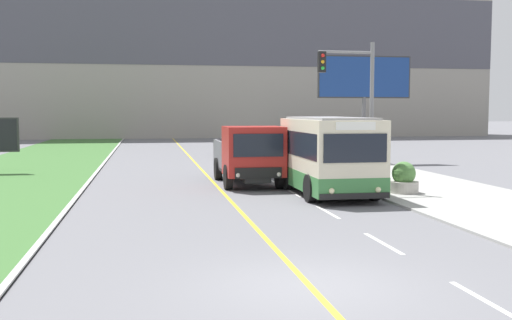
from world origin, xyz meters
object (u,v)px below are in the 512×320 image
Objects in this scene: city_bus at (329,156)px; dump_truck at (250,156)px; planter_round_second at (359,167)px; billboard_large at (364,81)px; planter_round_near at (404,179)px; traffic_light_mast at (356,98)px; car_distant at (244,146)px.

city_bus is 4.16m from dump_truck.
city_bus reaches higher than planter_round_second.
dump_truck is 0.94× the size of billboard_large.
planter_round_second is at bearing 57.83° from city_bus.
billboard_large reaches higher than dump_truck.
planter_round_near is (5.42, -3.72, -0.70)m from dump_truck.
traffic_light_mast reaches higher than planter_round_near.
city_bus is 1.01× the size of traffic_light_mast.
city_bus is at bearing -52.49° from dump_truck.
car_distant is at bearing 128.52° from billboard_large.
planter_round_near is 1.00× the size of planter_round_second.
city_bus reaches higher than car_distant.
traffic_light_mast is at bearing -86.79° from car_distant.
planter_round_near is at bearing -82.36° from car_distant.
planter_round_second is (5.49, 1.42, -0.70)m from dump_truck.
traffic_light_mast is 0.90× the size of billboard_large.
billboard_large is at bearing 64.33° from city_bus.
city_bus is at bearing 171.59° from planter_round_near.
car_distant is 10.94m from billboard_large.
city_bus is 0.91× the size of billboard_large.
dump_truck reaches higher than planter_round_second.
traffic_light_mast is at bearing 155.91° from planter_round_near.
billboard_large is 14.59m from planter_round_near.
dump_truck is 17.77m from car_distant.
city_bus is 5.64m from planter_round_second.
planter_round_second is (2.93, -16.15, -0.08)m from car_distant.
car_distant is (2.56, 17.57, -0.62)m from dump_truck.
traffic_light_mast is at bearing 15.75° from city_bus.
billboard_large reaches higher than traffic_light_mast.
dump_truck is at bearing -98.30° from car_distant.
planter_round_near is (2.89, -0.43, -0.92)m from city_bus.
planter_round_near is 5.14m from planter_round_second.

